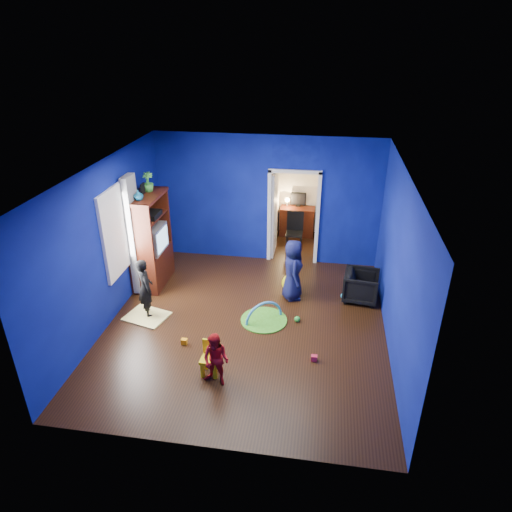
% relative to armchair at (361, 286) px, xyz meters
% --- Properties ---
extents(floor, '(5.00, 5.50, 0.01)m').
position_rel_armchair_xyz_m(floor, '(-2.10, -1.24, -0.31)').
color(floor, black).
rests_on(floor, ground).
extents(ceiling, '(5.00, 5.50, 0.01)m').
position_rel_armchair_xyz_m(ceiling, '(-2.10, -1.24, 2.59)').
color(ceiling, white).
rests_on(ceiling, wall_back).
extents(wall_back, '(5.00, 0.02, 2.90)m').
position_rel_armchair_xyz_m(wall_back, '(-2.10, 1.51, 1.14)').
color(wall_back, navy).
rests_on(wall_back, floor).
extents(wall_front, '(5.00, 0.02, 2.90)m').
position_rel_armchair_xyz_m(wall_front, '(-2.10, -3.99, 1.14)').
color(wall_front, navy).
rests_on(wall_front, floor).
extents(wall_left, '(0.02, 5.50, 2.90)m').
position_rel_armchair_xyz_m(wall_left, '(-4.60, -1.24, 1.14)').
color(wall_left, navy).
rests_on(wall_left, floor).
extents(wall_right, '(0.02, 5.50, 2.90)m').
position_rel_armchair_xyz_m(wall_right, '(0.40, -1.24, 1.14)').
color(wall_right, navy).
rests_on(wall_right, floor).
extents(alcove, '(1.00, 1.75, 2.50)m').
position_rel_armchair_xyz_m(alcove, '(-1.50, 2.39, 0.94)').
color(alcove, silver).
rests_on(alcove, floor).
extents(armchair, '(0.75, 0.73, 0.61)m').
position_rel_armchair_xyz_m(armchair, '(0.00, 0.00, 0.00)').
color(armchair, black).
rests_on(armchair, floor).
extents(child_black, '(0.48, 0.51, 1.16)m').
position_rel_armchair_xyz_m(child_black, '(-4.00, -1.16, 0.27)').
color(child_black, black).
rests_on(child_black, floor).
extents(child_navy, '(0.52, 0.69, 1.26)m').
position_rel_armchair_xyz_m(child_navy, '(-1.36, -0.14, 0.32)').
color(child_navy, '#0E1235').
rests_on(child_navy, floor).
extents(toddler_red, '(0.49, 0.42, 0.88)m').
position_rel_armchair_xyz_m(toddler_red, '(-2.28, -2.79, 0.13)').
color(toddler_red, '#B11217').
rests_on(toddler_red, floor).
extents(vase, '(0.25, 0.25, 0.20)m').
position_rel_armchair_xyz_m(vase, '(-4.32, -0.27, 1.75)').
color(vase, '#0D5E6D').
rests_on(vase, tv_armoire).
extents(potted_plant, '(0.27, 0.27, 0.39)m').
position_rel_armchair_xyz_m(potted_plant, '(-4.32, 0.25, 1.85)').
color(potted_plant, green).
rests_on(potted_plant, tv_armoire).
extents(tv_armoire, '(0.58, 1.14, 1.96)m').
position_rel_armchair_xyz_m(tv_armoire, '(-4.32, 0.03, 0.67)').
color(tv_armoire, '#3A0F09').
rests_on(tv_armoire, floor).
extents(crt_tv, '(0.46, 0.70, 0.54)m').
position_rel_armchair_xyz_m(crt_tv, '(-4.28, 0.03, 0.71)').
color(crt_tv, silver).
rests_on(crt_tv, tv_armoire).
extents(yellow_blanket, '(0.88, 0.78, 0.03)m').
position_rel_armchair_xyz_m(yellow_blanket, '(-4.00, -1.26, -0.29)').
color(yellow_blanket, '#F2E07A').
rests_on(yellow_blanket, floor).
extents(hopper_ball, '(0.37, 0.37, 0.37)m').
position_rel_armchair_xyz_m(hopper_ball, '(-1.41, 0.11, -0.12)').
color(hopper_ball, yellow).
rests_on(hopper_ball, floor).
extents(kid_chair, '(0.29, 0.29, 0.50)m').
position_rel_armchair_xyz_m(kid_chair, '(-2.43, -2.59, -0.06)').
color(kid_chair, yellow).
rests_on(kid_chair, floor).
extents(play_mat, '(0.86, 0.86, 0.02)m').
position_rel_armchair_xyz_m(play_mat, '(-1.80, -1.03, -0.30)').
color(play_mat, '#2D9120').
rests_on(play_mat, floor).
extents(toy_arch, '(0.65, 0.50, 0.77)m').
position_rel_armchair_xyz_m(toy_arch, '(-1.80, -1.03, -0.29)').
color(toy_arch, '#3F8CD8').
rests_on(toy_arch, floor).
extents(window_left, '(0.03, 0.95, 1.55)m').
position_rel_armchair_xyz_m(window_left, '(-4.58, -0.89, 1.24)').
color(window_left, white).
rests_on(window_left, wall_left).
extents(curtain, '(0.14, 0.42, 2.40)m').
position_rel_armchair_xyz_m(curtain, '(-4.47, -0.34, 0.94)').
color(curtain, slate).
rests_on(curtain, floor).
extents(doorway, '(1.16, 0.10, 2.10)m').
position_rel_armchair_xyz_m(doorway, '(-1.50, 1.51, 0.74)').
color(doorway, white).
rests_on(doorway, floor).
extents(study_desk, '(0.88, 0.44, 0.75)m').
position_rel_armchair_xyz_m(study_desk, '(-1.50, 3.02, 0.07)').
color(study_desk, '#3D140A').
rests_on(study_desk, floor).
extents(desk_monitor, '(0.40, 0.05, 0.32)m').
position_rel_armchair_xyz_m(desk_monitor, '(-1.50, 3.14, 0.64)').
color(desk_monitor, black).
rests_on(desk_monitor, study_desk).
extents(desk_lamp, '(0.14, 0.14, 0.14)m').
position_rel_armchair_xyz_m(desk_lamp, '(-1.78, 3.08, 0.62)').
color(desk_lamp, '#FFD88C').
rests_on(desk_lamp, study_desk).
extents(folding_chair, '(0.40, 0.40, 0.92)m').
position_rel_armchair_xyz_m(folding_chair, '(-1.50, 2.06, 0.15)').
color(folding_chair, black).
rests_on(folding_chair, floor).
extents(book_shelf, '(0.88, 0.24, 0.04)m').
position_rel_armchair_xyz_m(book_shelf, '(-1.50, 3.13, 1.71)').
color(book_shelf, white).
rests_on(book_shelf, study_desk).
extents(toy_0, '(0.10, 0.08, 0.10)m').
position_rel_armchair_xyz_m(toy_0, '(-0.83, -2.04, -0.26)').
color(toy_0, red).
rests_on(toy_0, floor).
extents(toy_1, '(0.11, 0.11, 0.11)m').
position_rel_armchair_xyz_m(toy_1, '(-0.33, -0.00, -0.25)').
color(toy_1, '#27AFDF').
rests_on(toy_1, floor).
extents(toy_2, '(0.10, 0.08, 0.10)m').
position_rel_armchair_xyz_m(toy_2, '(-3.06, -1.94, -0.26)').
color(toy_2, orange).
rests_on(toy_2, floor).
extents(toy_3, '(0.11, 0.11, 0.11)m').
position_rel_armchair_xyz_m(toy_3, '(-1.19, -0.97, -0.25)').
color(toy_3, green).
rests_on(toy_3, floor).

